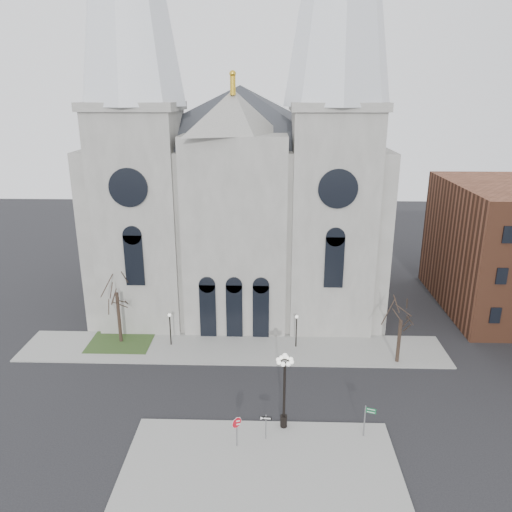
{
  "coord_description": "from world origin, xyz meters",
  "views": [
    {
      "loc": [
        3.49,
        -31.16,
        23.22
      ],
      "look_at": [
        2.29,
        8.0,
        10.35
      ],
      "focal_mm": 35.0,
      "sensor_mm": 36.0,
      "label": 1
    }
  ],
  "objects_px": {
    "one_way_sign": "(266,422)",
    "street_name_sign": "(366,419)",
    "stop_sign": "(237,425)",
    "globe_lamp": "(285,381)"
  },
  "relations": [
    {
      "from": "one_way_sign",
      "to": "street_name_sign",
      "type": "relative_size",
      "value": 0.79
    },
    {
      "from": "street_name_sign",
      "to": "stop_sign",
      "type": "bearing_deg",
      "value": -153.13
    },
    {
      "from": "one_way_sign",
      "to": "street_name_sign",
      "type": "bearing_deg",
      "value": 7.62
    },
    {
      "from": "one_way_sign",
      "to": "street_name_sign",
      "type": "distance_m",
      "value": 7.0
    },
    {
      "from": "stop_sign",
      "to": "street_name_sign",
      "type": "bearing_deg",
      "value": -11.94
    },
    {
      "from": "stop_sign",
      "to": "one_way_sign",
      "type": "distance_m",
      "value": 2.16
    },
    {
      "from": "street_name_sign",
      "to": "one_way_sign",
      "type": "bearing_deg",
      "value": -157.39
    },
    {
      "from": "stop_sign",
      "to": "globe_lamp",
      "type": "xyz_separation_m",
      "value": [
        3.26,
        2.19,
        2.09
      ]
    },
    {
      "from": "stop_sign",
      "to": "street_name_sign",
      "type": "height_order",
      "value": "street_name_sign"
    },
    {
      "from": "stop_sign",
      "to": "one_way_sign",
      "type": "xyz_separation_m",
      "value": [
        1.98,
        0.82,
        -0.33
      ]
    }
  ]
}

